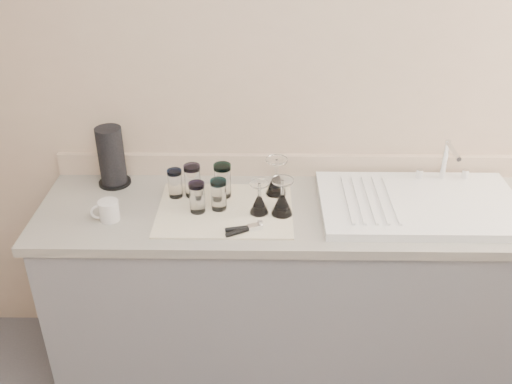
{
  "coord_description": "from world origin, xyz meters",
  "views": [
    {
      "loc": [
        -0.1,
        -0.82,
        2.14
      ],
      "look_at": [
        -0.13,
        1.15,
        1.0
      ],
      "focal_mm": 40.0,
      "sensor_mm": 36.0,
      "label": 1
    }
  ],
  "objects_px": {
    "sink_unit": "(420,204)",
    "goblet_front_left": "(259,203)",
    "white_mug": "(108,211)",
    "tumbler_blue": "(197,197)",
    "paper_towel_roll": "(112,157)",
    "tumbler_teal": "(175,183)",
    "tumbler_purple": "(223,180)",
    "tumbler_cyan": "(193,180)",
    "goblet_front_right": "(282,202)",
    "goblet_back_right": "(276,182)",
    "can_opener": "(244,229)",
    "tumbler_lavender": "(219,194)"
  },
  "relations": [
    {
      "from": "tumbler_purple",
      "to": "goblet_front_right",
      "type": "relative_size",
      "value": 0.94
    },
    {
      "from": "tumbler_teal",
      "to": "can_opener",
      "type": "distance_m",
      "value": 0.4
    },
    {
      "from": "tumbler_lavender",
      "to": "can_opener",
      "type": "relative_size",
      "value": 0.89
    },
    {
      "from": "goblet_front_left",
      "to": "can_opener",
      "type": "height_order",
      "value": "goblet_front_left"
    },
    {
      "from": "tumbler_blue",
      "to": "can_opener",
      "type": "height_order",
      "value": "tumbler_blue"
    },
    {
      "from": "goblet_back_right",
      "to": "can_opener",
      "type": "bearing_deg",
      "value": -113.66
    },
    {
      "from": "tumbler_blue",
      "to": "can_opener",
      "type": "bearing_deg",
      "value": -36.7
    },
    {
      "from": "sink_unit",
      "to": "tumbler_cyan",
      "type": "relative_size",
      "value": 5.83
    },
    {
      "from": "goblet_front_left",
      "to": "white_mug",
      "type": "relative_size",
      "value": 1.13
    },
    {
      "from": "goblet_front_left",
      "to": "goblet_back_right",
      "type": "bearing_deg",
      "value": 65.53
    },
    {
      "from": "white_mug",
      "to": "tumbler_purple",
      "type": "bearing_deg",
      "value": 22.27
    },
    {
      "from": "tumbler_cyan",
      "to": "can_opener",
      "type": "relative_size",
      "value": 0.95
    },
    {
      "from": "sink_unit",
      "to": "can_opener",
      "type": "distance_m",
      "value": 0.75
    },
    {
      "from": "tumbler_cyan",
      "to": "goblet_front_left",
      "type": "distance_m",
      "value": 0.31
    },
    {
      "from": "tumbler_purple",
      "to": "goblet_back_right",
      "type": "bearing_deg",
      "value": 6.24
    },
    {
      "from": "goblet_front_right",
      "to": "paper_towel_roll",
      "type": "xyz_separation_m",
      "value": [
        -0.74,
        0.26,
        0.07
      ]
    },
    {
      "from": "goblet_back_right",
      "to": "white_mug",
      "type": "height_order",
      "value": "goblet_back_right"
    },
    {
      "from": "tumbler_teal",
      "to": "white_mug",
      "type": "relative_size",
      "value": 1.01
    },
    {
      "from": "tumbler_blue",
      "to": "tumbler_lavender",
      "type": "height_order",
      "value": "tumbler_lavender"
    },
    {
      "from": "goblet_front_right",
      "to": "can_opener",
      "type": "xyz_separation_m",
      "value": [
        -0.15,
        -0.13,
        -0.04
      ]
    },
    {
      "from": "tumbler_teal",
      "to": "tumbler_purple",
      "type": "xyz_separation_m",
      "value": [
        0.2,
        0.01,
        0.01
      ]
    },
    {
      "from": "goblet_back_right",
      "to": "white_mug",
      "type": "xyz_separation_m",
      "value": [
        -0.67,
        -0.21,
        -0.02
      ]
    },
    {
      "from": "tumbler_cyan",
      "to": "sink_unit",
      "type": "bearing_deg",
      "value": -4.7
    },
    {
      "from": "sink_unit",
      "to": "goblet_back_right",
      "type": "distance_m",
      "value": 0.6
    },
    {
      "from": "sink_unit",
      "to": "white_mug",
      "type": "xyz_separation_m",
      "value": [
        -1.26,
        -0.11,
        0.02
      ]
    },
    {
      "from": "goblet_back_right",
      "to": "goblet_front_left",
      "type": "distance_m",
      "value": 0.17
    },
    {
      "from": "tumbler_teal",
      "to": "goblet_front_right",
      "type": "xyz_separation_m",
      "value": [
        0.45,
        -0.13,
        -0.01
      ]
    },
    {
      "from": "tumbler_cyan",
      "to": "white_mug",
      "type": "bearing_deg",
      "value": -149.57
    },
    {
      "from": "tumbler_teal",
      "to": "tumbler_purple",
      "type": "relative_size",
      "value": 0.84
    },
    {
      "from": "sink_unit",
      "to": "tumbler_purple",
      "type": "height_order",
      "value": "sink_unit"
    },
    {
      "from": "tumbler_cyan",
      "to": "goblet_front_left",
      "type": "height_order",
      "value": "tumbler_cyan"
    },
    {
      "from": "goblet_front_left",
      "to": "white_mug",
      "type": "height_order",
      "value": "goblet_front_left"
    },
    {
      "from": "tumbler_teal",
      "to": "paper_towel_roll",
      "type": "distance_m",
      "value": 0.32
    },
    {
      "from": "tumbler_lavender",
      "to": "white_mug",
      "type": "relative_size",
      "value": 1.08
    },
    {
      "from": "paper_towel_roll",
      "to": "white_mug",
      "type": "bearing_deg",
      "value": -81.31
    },
    {
      "from": "sink_unit",
      "to": "paper_towel_roll",
      "type": "bearing_deg",
      "value": 171.77
    },
    {
      "from": "tumbler_teal",
      "to": "white_mug",
      "type": "height_order",
      "value": "tumbler_teal"
    },
    {
      "from": "sink_unit",
      "to": "tumbler_cyan",
      "type": "height_order",
      "value": "sink_unit"
    },
    {
      "from": "tumbler_teal",
      "to": "paper_towel_roll",
      "type": "height_order",
      "value": "paper_towel_roll"
    },
    {
      "from": "sink_unit",
      "to": "goblet_front_right",
      "type": "relative_size",
      "value": 5.25
    },
    {
      "from": "sink_unit",
      "to": "goblet_front_left",
      "type": "height_order",
      "value": "sink_unit"
    },
    {
      "from": "tumbler_blue",
      "to": "paper_towel_roll",
      "type": "height_order",
      "value": "paper_towel_roll"
    },
    {
      "from": "sink_unit",
      "to": "tumbler_blue",
      "type": "xyz_separation_m",
      "value": [
        -0.92,
        -0.05,
        0.05
      ]
    },
    {
      "from": "tumbler_blue",
      "to": "goblet_front_left",
      "type": "relative_size",
      "value": 0.95
    },
    {
      "from": "tumbler_blue",
      "to": "goblet_front_left",
      "type": "bearing_deg",
      "value": -1.56
    },
    {
      "from": "tumbler_cyan",
      "to": "tumbler_blue",
      "type": "height_order",
      "value": "tumbler_cyan"
    },
    {
      "from": "tumbler_purple",
      "to": "goblet_front_left",
      "type": "xyz_separation_m",
      "value": [
        0.16,
        -0.13,
        -0.03
      ]
    },
    {
      "from": "paper_towel_roll",
      "to": "can_opener",
      "type": "bearing_deg",
      "value": -33.24
    },
    {
      "from": "white_mug",
      "to": "tumbler_teal",
      "type": "bearing_deg",
      "value": 35.85
    },
    {
      "from": "sink_unit",
      "to": "can_opener",
      "type": "bearing_deg",
      "value": -164.86
    }
  ]
}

